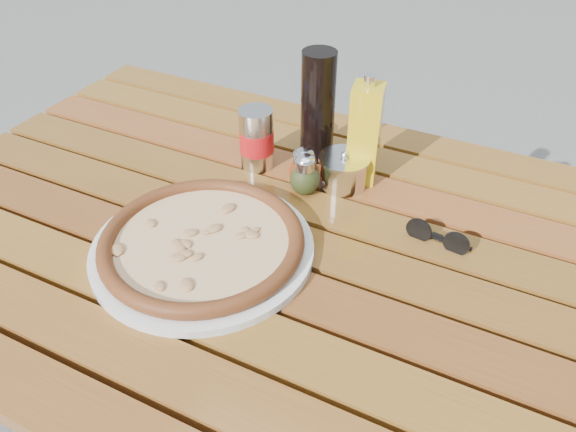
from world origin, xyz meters
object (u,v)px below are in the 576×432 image
at_px(pizza, 202,241).
at_px(oregano_shaker, 305,175).
at_px(dark_bottle, 318,107).
at_px(parmesan_tin, 344,170).
at_px(sunglasses, 438,237).
at_px(pepper_shaker, 304,169).
at_px(olive_oil_cruet, 365,134).
at_px(soda_can, 257,139).
at_px(table, 283,269).
at_px(plate, 203,248).

distance_m(pizza, oregano_shaker, 0.24).
xyz_separation_m(dark_bottle, parmesan_tin, (0.09, -0.07, -0.08)).
xyz_separation_m(oregano_shaker, sunglasses, (0.26, -0.04, -0.02)).
xyz_separation_m(pepper_shaker, olive_oil_cruet, (0.09, 0.08, 0.06)).
bearing_deg(olive_oil_cruet, dark_bottle, 162.69).
bearing_deg(soda_can, dark_bottle, 42.31).
bearing_deg(table, plate, -137.06).
relative_size(pepper_shaker, olive_oil_cruet, 0.39).
relative_size(table, sunglasses, 12.63).
height_order(plate, sunglasses, sunglasses).
height_order(parmesan_tin, sunglasses, parmesan_tin).
xyz_separation_m(plate, oregano_shaker, (0.08, 0.22, 0.03)).
bearing_deg(pepper_shaker, olive_oil_cruet, 41.01).
height_order(table, sunglasses, sunglasses).
height_order(table, soda_can, soda_can).
bearing_deg(soda_can, pepper_shaker, -13.19).
relative_size(plate, olive_oil_cruet, 1.71).
distance_m(table, dark_bottle, 0.32).
bearing_deg(pizza, sunglasses, 29.36).
distance_m(oregano_shaker, sunglasses, 0.26).
height_order(plate, pizza, pizza).
distance_m(table, parmesan_tin, 0.22).
height_order(pizza, oregano_shaker, oregano_shaker).
bearing_deg(table, sunglasses, 22.23).
xyz_separation_m(soda_can, olive_oil_cruet, (0.20, 0.05, 0.04)).
xyz_separation_m(pizza, soda_can, (-0.05, 0.27, 0.04)).
relative_size(pizza, soda_can, 3.40).
bearing_deg(parmesan_tin, sunglasses, -24.43).
bearing_deg(parmesan_tin, soda_can, -175.62).
relative_size(pizza, dark_bottle, 1.85).
xyz_separation_m(pepper_shaker, soda_can, (-0.11, 0.03, 0.02)).
height_order(dark_bottle, olive_oil_cruet, dark_bottle).
bearing_deg(sunglasses, pepper_shaker, 175.13).
bearing_deg(pepper_shaker, dark_bottle, 101.89).
bearing_deg(parmesan_tin, dark_bottle, 141.39).
height_order(table, oregano_shaker, oregano_shaker).
xyz_separation_m(pepper_shaker, parmesan_tin, (0.06, 0.04, -0.01)).
xyz_separation_m(pepper_shaker, dark_bottle, (-0.02, 0.11, 0.07)).
bearing_deg(plate, soda_can, 99.99).
height_order(plate, soda_can, soda_can).
height_order(table, pizza, pizza).
xyz_separation_m(soda_can, parmesan_tin, (0.18, 0.01, -0.03)).
relative_size(soda_can, olive_oil_cruet, 0.57).
relative_size(oregano_shaker, olive_oil_cruet, 0.39).
height_order(pizza, dark_bottle, dark_bottle).
distance_m(parmesan_tin, sunglasses, 0.22).
bearing_deg(table, olive_oil_cruet, 76.37).
xyz_separation_m(table, oregano_shaker, (-0.02, 0.13, 0.11)).
distance_m(plate, olive_oil_cruet, 0.36).
xyz_separation_m(olive_oil_cruet, sunglasses, (0.18, -0.13, -0.08)).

